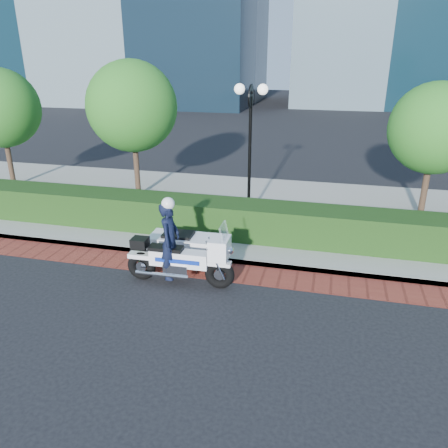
% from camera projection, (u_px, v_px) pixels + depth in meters
% --- Properties ---
extents(ground, '(120.00, 120.00, 0.00)m').
position_uv_depth(ground, '(163.00, 296.00, 10.01)').
color(ground, black).
rests_on(ground, ground).
extents(brick_strip, '(60.00, 1.00, 0.01)m').
position_uv_depth(brick_strip, '(184.00, 267.00, 11.36)').
color(brick_strip, maroon).
rests_on(brick_strip, ground).
extents(sidewalk, '(60.00, 8.00, 0.15)m').
position_uv_depth(sidewalk, '(225.00, 209.00, 15.40)').
color(sidewalk, gray).
rests_on(sidewalk, ground).
extents(hedge_main, '(18.00, 1.20, 1.00)m').
position_uv_depth(hedge_main, '(206.00, 217.00, 13.02)').
color(hedge_main, black).
rests_on(hedge_main, sidewalk).
extents(lamppost, '(1.02, 0.70, 4.21)m').
position_uv_depth(lamppost, '(250.00, 131.00, 13.40)').
color(lamppost, black).
rests_on(lamppost, sidewalk).
extents(tree_a, '(3.00, 3.00, 4.58)m').
position_uv_depth(tree_a, '(0.00, 108.00, 16.71)').
color(tree_a, '#332319').
rests_on(tree_a, sidewalk).
extents(tree_b, '(3.20, 3.20, 4.89)m').
position_uv_depth(tree_b, '(132.00, 107.00, 15.41)').
color(tree_b, '#332319').
rests_on(tree_b, sidewalk).
extents(tree_c, '(2.80, 2.80, 4.30)m').
position_uv_depth(tree_c, '(435.00, 129.00, 13.32)').
color(tree_c, '#332319').
rests_on(tree_c, sidewalk).
extents(police_motorcycle, '(2.68, 1.88, 2.17)m').
position_uv_depth(police_motorcycle, '(180.00, 249.00, 10.68)').
color(police_motorcycle, black).
rests_on(police_motorcycle, ground).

